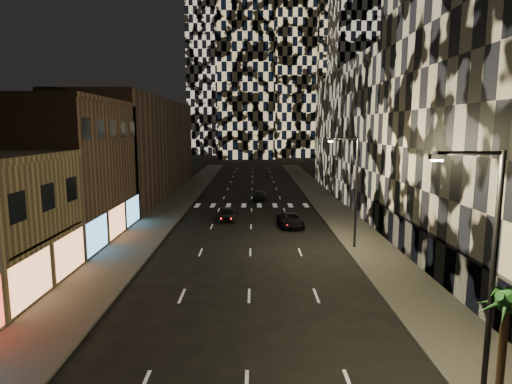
{
  "coord_description": "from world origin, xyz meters",
  "views": [
    {
      "loc": [
        0.28,
        -4.21,
        9.88
      ],
      "look_at": [
        0.42,
        21.63,
        6.0
      ],
      "focal_mm": 30.0,
      "sensor_mm": 36.0,
      "label": 1
    }
  ],
  "objects_px": {
    "palm_tree": "(506,310)",
    "car_dark_midlane": "(227,214)",
    "streetlight_far": "(354,184)",
    "car_dark_rightlane": "(291,220)",
    "streetlight_near": "(487,260)",
    "car_dark_oncoming": "(260,195)"
  },
  "relations": [
    {
      "from": "palm_tree",
      "to": "car_dark_midlane",
      "type": "bearing_deg",
      "value": 110.31
    },
    {
      "from": "streetlight_far",
      "to": "car_dark_rightlane",
      "type": "height_order",
      "value": "streetlight_far"
    },
    {
      "from": "streetlight_far",
      "to": "car_dark_midlane",
      "type": "bearing_deg",
      "value": 134.79
    },
    {
      "from": "streetlight_near",
      "to": "palm_tree",
      "type": "distance_m",
      "value": 1.84
    },
    {
      "from": "streetlight_near",
      "to": "car_dark_midlane",
      "type": "height_order",
      "value": "streetlight_near"
    },
    {
      "from": "car_dark_oncoming",
      "to": "palm_tree",
      "type": "height_order",
      "value": "palm_tree"
    },
    {
      "from": "streetlight_near",
      "to": "streetlight_far",
      "type": "height_order",
      "value": "same"
    },
    {
      "from": "streetlight_far",
      "to": "palm_tree",
      "type": "height_order",
      "value": "streetlight_far"
    },
    {
      "from": "car_dark_oncoming",
      "to": "palm_tree",
      "type": "relative_size",
      "value": 1.03
    },
    {
      "from": "streetlight_near",
      "to": "car_dark_midlane",
      "type": "distance_m",
      "value": 33.21
    },
    {
      "from": "streetlight_near",
      "to": "car_dark_rightlane",
      "type": "height_order",
      "value": "streetlight_near"
    },
    {
      "from": "streetlight_near",
      "to": "car_dark_oncoming",
      "type": "height_order",
      "value": "streetlight_near"
    },
    {
      "from": "car_dark_oncoming",
      "to": "palm_tree",
      "type": "bearing_deg",
      "value": 104.27
    },
    {
      "from": "car_dark_midlane",
      "to": "car_dark_oncoming",
      "type": "xyz_separation_m",
      "value": [
        3.71,
        13.36,
        -0.07
      ]
    },
    {
      "from": "car_dark_midlane",
      "to": "car_dark_rightlane",
      "type": "distance_m",
      "value": 7.29
    },
    {
      "from": "car_dark_midlane",
      "to": "car_dark_rightlane",
      "type": "relative_size",
      "value": 0.85
    },
    {
      "from": "car_dark_midlane",
      "to": "car_dark_oncoming",
      "type": "relative_size",
      "value": 0.94
    },
    {
      "from": "streetlight_near",
      "to": "streetlight_far",
      "type": "xyz_separation_m",
      "value": [
        0.0,
        20.0,
        0.0
      ]
    },
    {
      "from": "car_dark_rightlane",
      "to": "streetlight_near",
      "type": "bearing_deg",
      "value": -86.96
    },
    {
      "from": "car_dark_midlane",
      "to": "palm_tree",
      "type": "relative_size",
      "value": 0.97
    },
    {
      "from": "car_dark_oncoming",
      "to": "car_dark_midlane",
      "type": "bearing_deg",
      "value": 78.75
    },
    {
      "from": "car_dark_midlane",
      "to": "car_dark_rightlane",
      "type": "xyz_separation_m",
      "value": [
        6.58,
        -3.13,
        -0.03
      ]
    }
  ]
}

